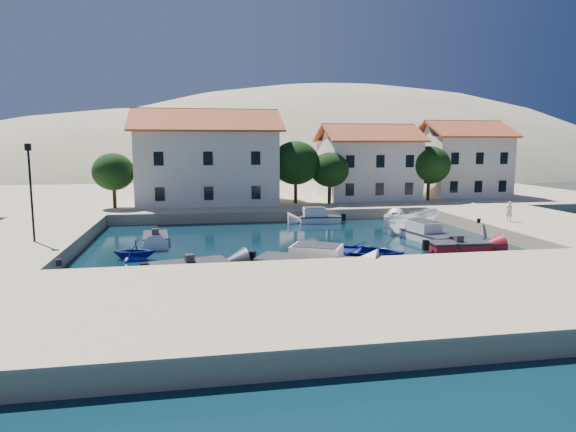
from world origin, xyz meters
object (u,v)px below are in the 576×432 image
object	(u,v)px
rowboat_south	(363,258)
cabin_cruiser_east	(428,235)
building_mid	(368,161)
boat_east	(411,233)
building_left	(207,156)
building_right	(461,158)
lamppost	(30,183)
cabin_cruiser_south	(304,260)
pedestrian	(509,211)

from	to	relation	value
rowboat_south	cabin_cruiser_east	world-z (taller)	cabin_cruiser_east
rowboat_south	building_mid	bearing A→B (deg)	6.78
boat_east	building_left	bearing A→B (deg)	29.27
building_right	lamppost	bearing A→B (deg)	-152.07
building_right	boat_east	world-z (taller)	building_right
rowboat_south	cabin_cruiser_east	distance (m)	8.05
building_mid	cabin_cruiser_south	xyz separation A→B (m)	(-13.15, -27.10, -4.75)
cabin_cruiser_east	building_mid	bearing A→B (deg)	-16.55
cabin_cruiser_east	pedestrian	distance (m)	7.98
building_right	cabin_cruiser_east	world-z (taller)	building_right
lamppost	cabin_cruiser_south	world-z (taller)	lamppost
building_mid	rowboat_south	size ratio (longest dim) A/B	2.01
cabin_cruiser_south	boat_east	xyz separation A→B (m)	(10.98, 9.88, -0.48)
lamppost	pedestrian	world-z (taller)	lamppost
building_right	rowboat_south	bearing A→B (deg)	-128.65
cabin_cruiser_east	rowboat_south	bearing A→B (deg)	114.39
building_mid	pedestrian	distance (m)	19.85
building_left	building_mid	world-z (taller)	building_left
building_left	building_right	bearing A→B (deg)	3.81
building_right	cabin_cruiser_east	bearing A→B (deg)	-123.53
building_right	cabin_cruiser_south	distance (m)	38.04
lamppost	cabin_cruiser_south	xyz separation A→B (m)	(16.35, -6.10, -4.28)
building_mid	pedestrian	world-z (taller)	building_mid
cabin_cruiser_south	pedestrian	size ratio (longest dim) A/B	3.61
boat_east	building_mid	bearing A→B (deg)	-22.22
building_left	building_mid	bearing A→B (deg)	3.18
building_left	cabin_cruiser_east	size ratio (longest dim) A/B	2.91
building_right	pedestrian	size ratio (longest dim) A/B	5.79
lamppost	boat_east	bearing A→B (deg)	7.89
building_mid	cabin_cruiser_east	world-z (taller)	building_mid
rowboat_south	cabin_cruiser_east	size ratio (longest dim) A/B	1.03
building_right	boat_east	distance (m)	23.71
building_right	building_mid	bearing A→B (deg)	-175.24
building_right	pedestrian	bearing A→B (deg)	-108.38
building_mid	building_right	xyz separation A→B (m)	(12.00, 1.00, 0.25)
cabin_cruiser_south	rowboat_south	distance (m)	4.76
building_left	pedestrian	distance (m)	29.70
building_mid	cabin_cruiser_south	size ratio (longest dim) A/B	1.78
building_mid	lamppost	xyz separation A→B (m)	(-29.50, -21.00, -0.47)
rowboat_south	cabin_cruiser_south	bearing A→B (deg)	141.37
building_left	boat_east	bearing A→B (deg)	-45.67
building_mid	cabin_cruiser_east	xyz separation A→B (m)	(-2.25, -20.51, -4.75)
building_mid	lamppost	size ratio (longest dim) A/B	1.69
rowboat_south	building_right	bearing A→B (deg)	-12.41
building_right	cabin_cruiser_east	size ratio (longest dim) A/B	1.87
rowboat_south	boat_east	distance (m)	10.34
building_mid	boat_east	bearing A→B (deg)	-97.17
lamppost	boat_east	size ratio (longest dim) A/B	1.17
building_left	pedestrian	size ratio (longest dim) A/B	9.00
lamppost	rowboat_south	world-z (taller)	lamppost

